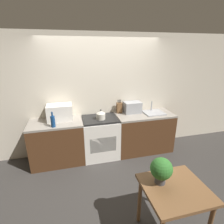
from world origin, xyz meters
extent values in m
plane|color=#33302D|center=(0.00, 0.00, 0.00)|extent=(16.00, 16.00, 0.00)
cube|color=beige|center=(0.00, 0.94, 1.30)|extent=(10.00, 0.06, 2.60)
cube|color=#4C2D19|center=(-1.02, 0.60, 0.43)|extent=(1.05, 0.62, 0.86)
cube|color=gray|center=(-1.02, 0.60, 0.88)|extent=(1.05, 0.62, 0.04)
cube|color=#4C2D19|center=(0.90, 0.60, 0.43)|extent=(1.28, 0.62, 0.86)
cube|color=gray|center=(0.90, 0.60, 0.88)|extent=(1.28, 0.62, 0.04)
cube|color=silver|center=(-0.12, 0.60, 0.43)|extent=(0.75, 0.62, 0.86)
cube|color=black|center=(-0.12, 0.60, 0.88)|extent=(0.72, 0.57, 0.04)
cube|color=black|center=(-0.12, 0.29, 0.43)|extent=(0.54, 0.02, 0.32)
cylinder|color=beige|center=(-0.11, 0.54, 0.96)|extent=(0.18, 0.18, 0.12)
cone|color=beige|center=(-0.11, 0.54, 1.05)|extent=(0.18, 0.18, 0.06)
sphere|color=black|center=(-0.11, 0.54, 1.09)|extent=(0.03, 0.03, 0.03)
cube|color=silver|center=(-0.92, 0.71, 1.06)|extent=(0.49, 0.35, 0.32)
cube|color=black|center=(-0.92, 0.55, 1.06)|extent=(0.43, 0.01, 0.26)
cylinder|color=navy|center=(-1.04, 0.38, 1.01)|extent=(0.08, 0.08, 0.21)
cylinder|color=navy|center=(-1.04, 0.38, 1.15)|extent=(0.03, 0.03, 0.08)
cube|color=brown|center=(0.37, 0.81, 1.02)|extent=(0.12, 0.09, 0.24)
cylinder|color=black|center=(0.34, 0.81, 1.17)|extent=(0.01, 0.01, 0.07)
cylinder|color=black|center=(0.37, 0.81, 1.17)|extent=(0.01, 0.01, 0.07)
cylinder|color=black|center=(0.40, 0.81, 1.17)|extent=(0.01, 0.01, 0.07)
cube|color=#999BA0|center=(0.66, 0.76, 1.02)|extent=(0.37, 0.26, 0.25)
cube|color=black|center=(0.66, 0.64, 1.02)|extent=(0.33, 0.01, 0.20)
cube|color=#999BA0|center=(1.12, 0.60, 0.91)|extent=(0.44, 0.38, 0.02)
cylinder|color=#999BA0|center=(1.12, 0.73, 1.03)|extent=(0.03, 0.03, 0.22)
cube|color=brown|center=(0.40, -1.39, 0.74)|extent=(0.73, 0.67, 0.04)
cylinder|color=brown|center=(0.09, -1.12, 0.36)|extent=(0.05, 0.05, 0.72)
cylinder|color=brown|center=(0.70, -1.12, 0.36)|extent=(0.05, 0.05, 0.72)
cylinder|color=#424247|center=(0.26, -1.28, 0.80)|extent=(0.13, 0.13, 0.09)
sphere|color=#2D6B28|center=(0.26, -1.28, 0.96)|extent=(0.26, 0.26, 0.26)
camera|label=1|loc=(-0.71, -2.77, 2.26)|focal=28.00mm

